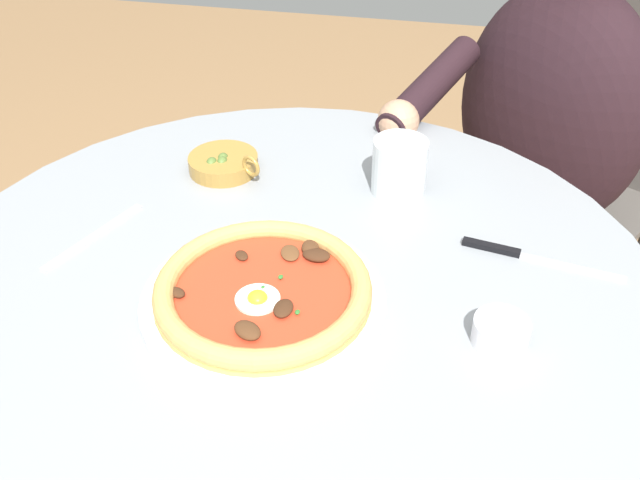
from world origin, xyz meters
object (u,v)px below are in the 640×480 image
object	(u,v)px
steak_knife	(517,254)
ramekin_capers	(501,331)
cafe_chair_diner	(570,157)
pizza_on_plate	(263,292)
diner_person	(532,200)
water_glass	(399,170)
fork_utensil	(94,236)
olive_pan	(224,163)
dining_table	(291,370)

from	to	relation	value
steak_knife	ramekin_capers	world-z (taller)	ramekin_capers
steak_knife	cafe_chair_diner	xyz separation A→B (m)	(-0.63, 0.15, -0.19)
pizza_on_plate	ramekin_capers	xyz separation A→B (m)	(0.01, 0.27, -0.00)
ramekin_capers	diner_person	xyz separation A→B (m)	(-0.67, 0.10, -0.25)
water_glass	diner_person	bearing A→B (deg)	147.37
pizza_on_plate	fork_utensil	world-z (taller)	pizza_on_plate
ramekin_capers	diner_person	bearing A→B (deg)	171.72
ramekin_capers	water_glass	bearing A→B (deg)	-152.83
diner_person	cafe_chair_diner	size ratio (longest dim) A/B	1.24
pizza_on_plate	cafe_chair_diner	size ratio (longest dim) A/B	0.32
pizza_on_plate	olive_pan	distance (m)	0.31
pizza_on_plate	olive_pan	world-z (taller)	olive_pan
steak_knife	ramekin_capers	bearing A→B (deg)	-7.81
diner_person	pizza_on_plate	bearing A→B (deg)	-29.38
pizza_on_plate	cafe_chair_diner	world-z (taller)	cafe_chair_diner
diner_person	steak_knife	bearing A→B (deg)	-8.43
ramekin_capers	dining_table	bearing A→B (deg)	-103.65
diner_person	cafe_chair_diner	distance (m)	0.15
fork_utensil	diner_person	bearing A→B (deg)	132.68
pizza_on_plate	fork_utensil	xyz separation A→B (m)	(-0.08, -0.26, -0.01)
olive_pan	fork_utensil	xyz separation A→B (m)	(0.20, -0.12, -0.01)
dining_table	ramekin_capers	size ratio (longest dim) A/B	14.98
olive_pan	pizza_on_plate	bearing A→B (deg)	26.61
dining_table	diner_person	bearing A→B (deg)	149.57
pizza_on_plate	diner_person	world-z (taller)	diner_person
fork_utensil	cafe_chair_diner	xyz separation A→B (m)	(-0.70, 0.70, -0.19)
diner_person	olive_pan	bearing A→B (deg)	-53.38
steak_knife	fork_utensil	size ratio (longest dim) A/B	1.24
water_glass	ramekin_capers	xyz separation A→B (m)	(0.29, 0.15, -0.02)
dining_table	ramekin_capers	distance (m)	0.33
olive_pan	cafe_chair_diner	xyz separation A→B (m)	(-0.50, 0.59, -0.20)
diner_person	cafe_chair_diner	bearing A→B (deg)	148.73
water_glass	diner_person	world-z (taller)	diner_person
olive_pan	fork_utensil	size ratio (longest dim) A/B	0.75
steak_knife	olive_pan	world-z (taller)	olive_pan
dining_table	cafe_chair_diner	size ratio (longest dim) A/B	1.05
ramekin_capers	olive_pan	xyz separation A→B (m)	(-0.29, -0.41, -0.00)
dining_table	ramekin_capers	bearing A→B (deg)	76.35
water_glass	steak_knife	xyz separation A→B (m)	(0.12, 0.17, -0.03)
dining_table	diner_person	xyz separation A→B (m)	(-0.61, 0.36, -0.06)
cafe_chair_diner	diner_person	bearing A→B (deg)	-31.27
fork_utensil	ramekin_capers	bearing A→B (deg)	80.47
pizza_on_plate	ramekin_capers	world-z (taller)	pizza_on_plate
water_glass	steak_knife	distance (m)	0.21
ramekin_capers	fork_utensil	xyz separation A→B (m)	(-0.09, -0.53, -0.01)
olive_pan	steak_knife	bearing A→B (deg)	73.95
water_glass	olive_pan	distance (m)	0.27
water_glass	ramekin_capers	bearing A→B (deg)	27.17
pizza_on_plate	steak_knife	bearing A→B (deg)	117.43
steak_knife	cafe_chair_diner	bearing A→B (deg)	166.60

